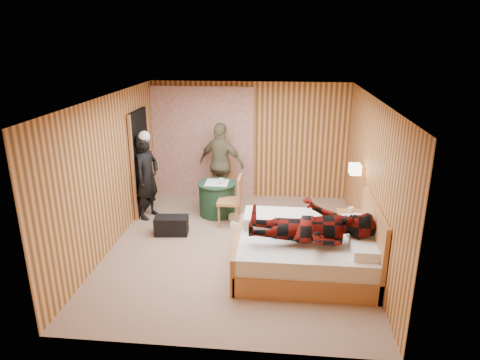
# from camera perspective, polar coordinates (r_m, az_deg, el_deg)

# --- Properties ---
(floor) EXTENTS (4.20, 5.00, 0.01)m
(floor) POSITION_cam_1_polar(r_m,az_deg,el_deg) (7.32, -0.40, -8.89)
(floor) COLOR tan
(floor) RESTS_ON ground
(ceiling) EXTENTS (4.20, 5.00, 0.01)m
(ceiling) POSITION_cam_1_polar(r_m,az_deg,el_deg) (6.55, -0.45, 10.87)
(ceiling) COLOR white
(ceiling) RESTS_ON wall_back
(wall_back) EXTENTS (4.20, 0.02, 2.50)m
(wall_back) POSITION_cam_1_polar(r_m,az_deg,el_deg) (9.23, 1.24, 5.27)
(wall_back) COLOR #EB985A
(wall_back) RESTS_ON floor
(wall_left) EXTENTS (0.02, 5.00, 2.50)m
(wall_left) POSITION_cam_1_polar(r_m,az_deg,el_deg) (7.35, -16.92, 0.93)
(wall_left) COLOR #EB985A
(wall_left) RESTS_ON floor
(wall_right) EXTENTS (0.02, 5.00, 2.50)m
(wall_right) POSITION_cam_1_polar(r_m,az_deg,el_deg) (6.94, 17.07, -0.12)
(wall_right) COLOR #EB985A
(wall_right) RESTS_ON floor
(curtain) EXTENTS (2.20, 0.08, 2.40)m
(curtain) POSITION_cam_1_polar(r_m,az_deg,el_deg) (9.31, -4.97, 5.00)
(curtain) COLOR beige
(curtain) RESTS_ON floor
(doorway) EXTENTS (0.06, 0.90, 2.05)m
(doorway) POSITION_cam_1_polar(r_m,az_deg,el_deg) (8.66, -13.11, 2.32)
(doorway) COLOR black
(doorway) RESTS_ON floor
(wall_lamp) EXTENTS (0.26, 0.24, 0.16)m
(wall_lamp) POSITION_cam_1_polar(r_m,az_deg,el_deg) (7.32, 15.12, 1.42)
(wall_lamp) COLOR gold
(wall_lamp) RESTS_ON wall_right
(bed) EXTENTS (2.04, 1.61, 1.11)m
(bed) POSITION_cam_1_polar(r_m,az_deg,el_deg) (6.58, 8.88, -9.39)
(bed) COLOR #C2804F
(bed) RESTS_ON floor
(nightstand) EXTENTS (0.45, 0.61, 0.59)m
(nightstand) POSITION_cam_1_polar(r_m,az_deg,el_deg) (7.40, 14.46, -6.59)
(nightstand) COLOR #C2804F
(nightstand) RESTS_ON floor
(round_table) EXTENTS (0.76, 0.76, 0.67)m
(round_table) POSITION_cam_1_polar(r_m,az_deg,el_deg) (8.47, -3.06, -2.47)
(round_table) COLOR #1F432C
(round_table) RESTS_ON floor
(chair_far) EXTENTS (0.42, 0.42, 0.93)m
(chair_far) POSITION_cam_1_polar(r_m,az_deg,el_deg) (8.97, -2.51, 0.13)
(chair_far) COLOR #C2804F
(chair_far) RESTS_ON floor
(chair_near) EXTENTS (0.43, 0.43, 0.95)m
(chair_near) POSITION_cam_1_polar(r_m,az_deg,el_deg) (7.93, -0.85, -2.29)
(chair_near) COLOR #C2804F
(chair_near) RESTS_ON floor
(duffel_bag) EXTENTS (0.61, 0.37, 0.33)m
(duffel_bag) POSITION_cam_1_polar(r_m,az_deg,el_deg) (7.80, -9.13, -6.00)
(duffel_bag) COLOR black
(duffel_bag) RESTS_ON floor
(sneaker_left) EXTENTS (0.28, 0.15, 0.12)m
(sneaker_left) POSITION_cam_1_polar(r_m,az_deg,el_deg) (7.96, -0.31, -6.06)
(sneaker_left) COLOR white
(sneaker_left) RESTS_ON floor
(sneaker_right) EXTENTS (0.28, 0.15, 0.12)m
(sneaker_right) POSITION_cam_1_polar(r_m,az_deg,el_deg) (8.31, -0.57, -4.97)
(sneaker_right) COLOR white
(sneaker_right) RESTS_ON floor
(woman_standing) EXTENTS (0.57, 0.70, 1.64)m
(woman_standing) POSITION_cam_1_polar(r_m,az_deg,el_deg) (8.38, -12.28, 0.38)
(woman_standing) COLOR black
(woman_standing) RESTS_ON floor
(man_at_table) EXTENTS (1.09, 0.73, 1.72)m
(man_at_table) POSITION_cam_1_polar(r_m,az_deg,el_deg) (8.90, -2.51, 2.15)
(man_at_table) COLOR #6C6448
(man_at_table) RESTS_ON floor
(man_on_bed) EXTENTS (0.86, 0.67, 1.77)m
(man_on_bed) POSITION_cam_1_polar(r_m,az_deg,el_deg) (6.09, 9.55, -4.89)
(man_on_bed) COLOR #5E0D09
(man_on_bed) RESTS_ON bed
(book_lower) EXTENTS (0.19, 0.24, 0.02)m
(book_lower) POSITION_cam_1_polar(r_m,az_deg,el_deg) (7.24, 14.70, -4.66)
(book_lower) COLOR white
(book_lower) RESTS_ON nightstand
(book_upper) EXTENTS (0.25, 0.28, 0.02)m
(book_upper) POSITION_cam_1_polar(r_m,az_deg,el_deg) (7.23, 14.72, -4.52)
(book_upper) COLOR white
(book_upper) RESTS_ON nightstand
(cup_nightstand) EXTENTS (0.13, 0.13, 0.09)m
(cup_nightstand) POSITION_cam_1_polar(r_m,az_deg,el_deg) (7.39, 14.53, -3.86)
(cup_nightstand) COLOR white
(cup_nightstand) RESTS_ON nightstand
(cup_table) EXTENTS (0.14, 0.14, 0.10)m
(cup_table) POSITION_cam_1_polar(r_m,az_deg,el_deg) (8.28, -2.48, -0.15)
(cup_table) COLOR white
(cup_table) RESTS_ON round_table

